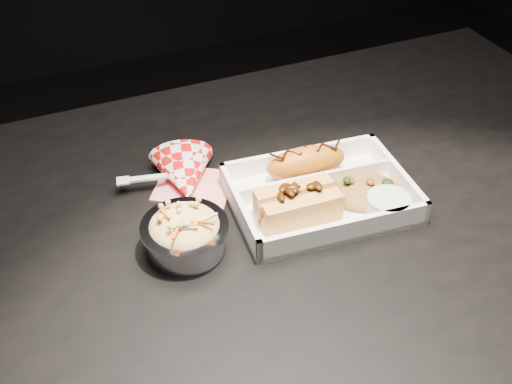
% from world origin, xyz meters
% --- Properties ---
extents(dining_table, '(1.20, 0.80, 0.75)m').
position_xyz_m(dining_table, '(0.00, 0.00, 0.66)').
color(dining_table, black).
rests_on(dining_table, ground).
extents(food_tray, '(0.26, 0.20, 0.04)m').
position_xyz_m(food_tray, '(0.03, 0.00, 0.76)').
color(food_tray, white).
rests_on(food_tray, dining_table).
extents(fried_pastry, '(0.13, 0.06, 0.05)m').
position_xyz_m(fried_pastry, '(0.03, 0.06, 0.78)').
color(fried_pastry, '#C66813').
rests_on(fried_pastry, food_tray).
extents(hotdog, '(0.12, 0.06, 0.06)m').
position_xyz_m(hotdog, '(-0.02, -0.02, 0.78)').
color(hotdog, '#E8A24F').
rests_on(hotdog, food_tray).
extents(fried_rice_mound, '(0.11, 0.09, 0.03)m').
position_xyz_m(fried_rice_mound, '(0.09, -0.02, 0.77)').
color(fried_rice_mound, '#A56A2F').
rests_on(fried_rice_mound, food_tray).
extents(cupcake_liner, '(0.06, 0.06, 0.03)m').
position_xyz_m(cupcake_liner, '(0.10, -0.07, 0.77)').
color(cupcake_liner, '#BAD7A3').
rests_on(cupcake_liner, food_tray).
extents(foil_coleslaw_cup, '(0.11, 0.11, 0.07)m').
position_xyz_m(foil_coleslaw_cup, '(-0.18, -0.02, 0.78)').
color(foil_coleslaw_cup, silver).
rests_on(foil_coleslaw_cup, dining_table).
extents(napkin_fork, '(0.18, 0.14, 0.10)m').
position_xyz_m(napkin_fork, '(-0.14, 0.12, 0.77)').
color(napkin_fork, red).
rests_on(napkin_fork, dining_table).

